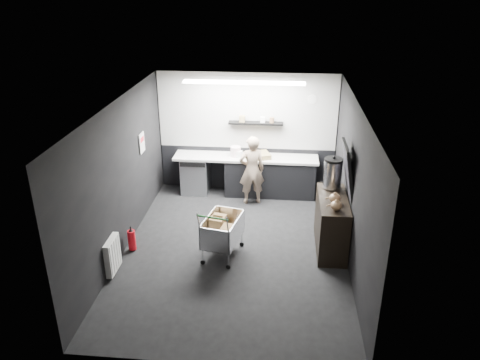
{
  "coord_description": "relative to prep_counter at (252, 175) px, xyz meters",
  "views": [
    {
      "loc": [
        0.78,
        -7.25,
        4.63
      ],
      "look_at": [
        0.06,
        0.4,
        1.22
      ],
      "focal_mm": 35.0,
      "sensor_mm": 36.0,
      "label": 1
    }
  ],
  "objects": [
    {
      "name": "wall_clock",
      "position": [
        1.26,
        0.3,
        1.69
      ],
      "size": [
        0.2,
        0.03,
        0.2
      ],
      "primitive_type": "cylinder",
      "rotation": [
        1.57,
        0.0,
        0.0
      ],
      "color": "silver",
      "rests_on": "wall_back"
    },
    {
      "name": "dado_panel",
      "position": [
        -0.14,
        0.31,
        0.04
      ],
      "size": [
        3.95,
        0.02,
        1.0
      ],
      "primitive_type": "cube",
      "color": "black",
      "rests_on": "wall_back"
    },
    {
      "name": "white_container",
      "position": [
        -0.29,
        -0.05,
        0.51
      ],
      "size": [
        0.16,
        0.13,
        0.14
      ],
      "primitive_type": "cube",
      "rotation": [
        0.0,
        0.0,
        -0.02
      ],
      "color": "silver",
      "rests_on": "prep_counter"
    },
    {
      "name": "sideboard",
      "position": [
        1.61,
        -2.14,
        0.17
      ],
      "size": [
        0.57,
        1.34,
        2.0
      ],
      "color": "black",
      "rests_on": "floor"
    },
    {
      "name": "ceiling",
      "position": [
        -0.14,
        -2.42,
        2.24
      ],
      "size": [
        5.5,
        5.5,
        0.0
      ],
      "primitive_type": "plane",
      "rotation": [
        3.14,
        0.0,
        0.0
      ],
      "color": "silver",
      "rests_on": "wall_back"
    },
    {
      "name": "cardboard_box",
      "position": [
        0.12,
        -0.05,
        0.5
      ],
      "size": [
        0.63,
        0.55,
        0.11
      ],
      "primitive_type": "cube",
      "rotation": [
        0.0,
        0.0,
        0.35
      ],
      "color": "olive",
      "rests_on": "prep_counter"
    },
    {
      "name": "prep_counter",
      "position": [
        0.0,
        0.0,
        0.0
      ],
      "size": [
        3.2,
        0.61,
        0.9
      ],
      "color": "black",
      "rests_on": "floor"
    },
    {
      "name": "wall_front",
      "position": [
        -0.14,
        -5.17,
        0.89
      ],
      "size": [
        5.5,
        0.0,
        5.5
      ],
      "primitive_type": "plane",
      "rotation": [
        -1.57,
        0.0,
        0.0
      ],
      "color": "black",
      "rests_on": "floor"
    },
    {
      "name": "wall_right",
      "position": [
        1.86,
        -2.42,
        0.89
      ],
      "size": [
        0.0,
        5.5,
        5.5
      ],
      "primitive_type": "plane",
      "rotation": [
        1.57,
        0.0,
        -1.57
      ],
      "color": "black",
      "rests_on": "floor"
    },
    {
      "name": "fire_extinguisher",
      "position": [
        -1.99,
        -2.6,
        -0.23
      ],
      "size": [
        0.14,
        0.14,
        0.46
      ],
      "color": "red",
      "rests_on": "floor"
    },
    {
      "name": "floor",
      "position": [
        -0.14,
        -2.42,
        -0.46
      ],
      "size": [
        5.5,
        5.5,
        0.0
      ],
      "primitive_type": "plane",
      "color": "black",
      "rests_on": "ground"
    },
    {
      "name": "shopping_cart",
      "position": [
        -0.33,
        -2.6,
        0.03
      ],
      "size": [
        0.73,
        1.03,
        1.01
      ],
      "color": "silver",
      "rests_on": "floor"
    },
    {
      "name": "ceiling_strip",
      "position": [
        -0.14,
        -0.57,
        2.21
      ],
      "size": [
        2.4,
        0.2,
        0.04
      ],
      "primitive_type": "cube",
      "color": "white",
      "rests_on": "ceiling"
    },
    {
      "name": "wall_back",
      "position": [
        -0.14,
        0.33,
        0.89
      ],
      "size": [
        5.5,
        0.0,
        5.5
      ],
      "primitive_type": "plane",
      "rotation": [
        1.57,
        0.0,
        0.0
      ],
      "color": "black",
      "rests_on": "floor"
    },
    {
      "name": "kitchen_wall_panel",
      "position": [
        -0.14,
        0.31,
        1.39
      ],
      "size": [
        3.95,
        0.02,
        1.7
      ],
      "primitive_type": "cube",
      "color": "#B5B4B0",
      "rests_on": "wall_back"
    },
    {
      "name": "poster",
      "position": [
        -2.12,
        -1.12,
        1.09
      ],
      "size": [
        0.02,
        0.3,
        0.4
      ],
      "primitive_type": "cube",
      "color": "silver",
      "rests_on": "wall_left"
    },
    {
      "name": "pink_tub",
      "position": [
        -0.36,
        0.0,
        0.56
      ],
      "size": [
        0.23,
        0.23,
        0.23
      ],
      "primitive_type": "cylinder",
      "color": "silver",
      "rests_on": "prep_counter"
    },
    {
      "name": "floating_shelf",
      "position": [
        0.06,
        0.2,
        1.16
      ],
      "size": [
        1.2,
        0.22,
        0.04
      ],
      "primitive_type": "cube",
      "color": "black",
      "rests_on": "wall_back"
    },
    {
      "name": "wall_left",
      "position": [
        -2.14,
        -2.42,
        0.89
      ],
      "size": [
        0.0,
        5.5,
        5.5
      ],
      "primitive_type": "plane",
      "rotation": [
        1.57,
        0.0,
        1.57
      ],
      "color": "black",
      "rests_on": "floor"
    },
    {
      "name": "radiator",
      "position": [
        -2.08,
        -3.32,
        -0.11
      ],
      "size": [
        0.1,
        0.5,
        0.6
      ],
      "primitive_type": "cube",
      "color": "silver",
      "rests_on": "wall_left"
    },
    {
      "name": "person",
      "position": [
        0.03,
        -0.45,
        0.31
      ],
      "size": [
        0.64,
        0.5,
        1.53
      ],
      "primitive_type": "imported",
      "rotation": [
        0.0,
        0.0,
        3.41
      ],
      "color": "beige",
      "rests_on": "floor"
    },
    {
      "name": "poster_red_band",
      "position": [
        -2.11,
        -1.12,
        1.16
      ],
      "size": [
        0.02,
        0.22,
        0.1
      ],
      "primitive_type": "cube",
      "color": "red",
      "rests_on": "poster"
    }
  ]
}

